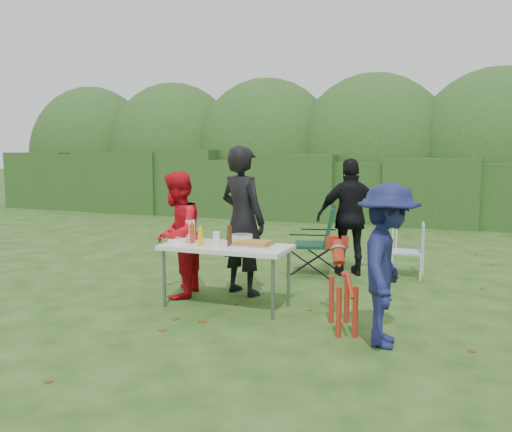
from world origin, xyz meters
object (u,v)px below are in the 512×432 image
(camping_chair, at_px, (313,241))
(beer_bottle, at_px, (230,236))
(folding_table, at_px, (226,250))
(child, at_px, (387,265))
(lawn_chair, at_px, (408,250))
(person_black_puffy, at_px, (351,217))
(person_cook, at_px, (243,221))
(dog, at_px, (343,288))
(mustard_bottle, at_px, (200,238))
(ketchup_bottle, at_px, (192,234))
(paper_towel_roll, at_px, (190,230))
(person_red_jacket, at_px, (177,235))

(camping_chair, relative_size, beer_bottle, 4.29)
(folding_table, height_order, beer_bottle, beer_bottle)
(child, distance_m, lawn_chair, 2.99)
(child, bearing_deg, person_black_puffy, 14.94)
(person_cook, height_order, child, person_cook)
(person_black_puffy, height_order, dog, person_black_puffy)
(child, height_order, beer_bottle, child)
(folding_table, xyz_separation_m, mustard_bottle, (-0.25, -0.16, 0.15))
(mustard_bottle, distance_m, ketchup_bottle, 0.24)
(lawn_chair, height_order, beer_bottle, beer_bottle)
(dog, height_order, paper_towel_roll, paper_towel_roll)
(mustard_bottle, height_order, paper_towel_roll, paper_towel_roll)
(person_cook, distance_m, child, 2.34)
(camping_chair, bearing_deg, dog, 100.02)
(person_black_puffy, xyz_separation_m, lawn_chair, (0.81, 0.19, -0.47))
(person_cook, bearing_deg, lawn_chair, -115.96)
(person_cook, xyz_separation_m, person_black_puffy, (1.08, 1.56, -0.09))
(dog, relative_size, lawn_chair, 1.17)
(mustard_bottle, bearing_deg, person_red_jacket, 145.05)
(person_cook, xyz_separation_m, beer_bottle, (0.11, -0.66, -0.09))
(folding_table, height_order, camping_chair, camping_chair)
(person_red_jacket, xyz_separation_m, mustard_bottle, (0.51, -0.35, 0.05))
(paper_towel_roll, bearing_deg, dog, -12.44)
(folding_table, bearing_deg, mustard_bottle, -147.35)
(beer_bottle, bearing_deg, person_cook, 99.67)
(person_black_puffy, bearing_deg, ketchup_bottle, 33.13)
(ketchup_bottle, bearing_deg, dog, -9.23)
(person_red_jacket, height_order, ketchup_bottle, person_red_jacket)
(paper_towel_roll, bearing_deg, folding_table, -12.40)
(person_red_jacket, xyz_separation_m, child, (2.69, -0.80, -0.02))
(child, bearing_deg, beer_bottle, 70.13)
(ketchup_bottle, relative_size, paper_towel_roll, 0.85)
(camping_chair, relative_size, lawn_chair, 1.29)
(lawn_chair, distance_m, paper_towel_roll, 3.30)
(folding_table, distance_m, person_red_jacket, 0.79)
(person_cook, height_order, paper_towel_roll, person_cook)
(person_cook, relative_size, dog, 2.04)
(child, relative_size, camping_chair, 1.51)
(beer_bottle, height_order, paper_towel_roll, paper_towel_roll)
(ketchup_bottle, bearing_deg, beer_bottle, -3.01)
(mustard_bottle, height_order, beer_bottle, beer_bottle)
(dog, xyz_separation_m, lawn_chair, (0.38, 2.68, -0.05))
(paper_towel_roll, bearing_deg, ketchup_bottle, -54.58)
(mustard_bottle, relative_size, beer_bottle, 0.83)
(child, bearing_deg, paper_towel_roll, 70.63)
(camping_chair, bearing_deg, person_cook, 54.72)
(dog, distance_m, paper_towel_roll, 2.09)
(child, relative_size, paper_towel_roll, 5.97)
(camping_chair, bearing_deg, lawn_chair, -175.74)
(folding_table, relative_size, camping_chair, 1.46)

